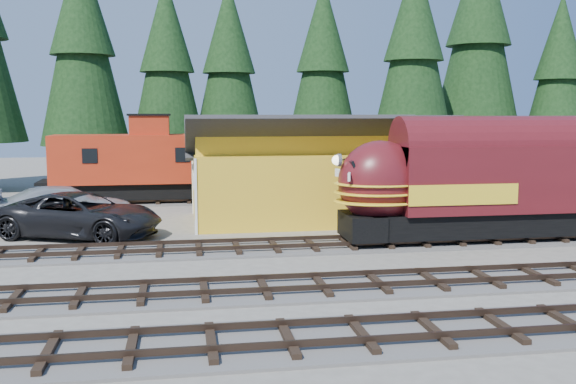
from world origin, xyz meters
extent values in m
plane|color=#6B665B|center=(0.00, 0.00, 0.00)|extent=(120.00, 120.00, 0.00)
cube|color=#4C4947|center=(10.00, 4.00, 0.04)|extent=(68.00, 3.20, 0.08)
cube|color=#38281E|center=(10.00, 4.72, 0.25)|extent=(68.00, 0.08, 0.16)
cube|color=#4C4947|center=(-10.00, 18.00, 0.04)|extent=(32.00, 3.20, 0.08)
cube|color=#38281E|center=(-10.00, 17.28, 0.25)|extent=(32.00, 0.08, 0.16)
cube|color=#38281E|center=(-10.00, 18.72, 0.25)|extent=(32.00, 0.08, 0.16)
cube|color=yellow|center=(0.00, 10.50, 1.70)|extent=(12.00, 6.00, 3.40)
cube|color=gold|center=(0.00, 10.50, 4.12)|extent=(11.88, 3.30, 1.44)
cube|color=white|center=(-6.04, 9.50, 2.20)|extent=(0.06, 2.40, 0.60)
cone|color=black|center=(-13.25, 26.60, 10.13)|extent=(6.18, 6.18, 14.08)
cone|color=black|center=(-7.48, 27.25, 8.98)|extent=(5.48, 5.48, 12.48)
cone|color=black|center=(-2.93, 27.91, 8.98)|extent=(5.48, 5.48, 12.48)
cone|color=black|center=(4.16, 27.46, 9.14)|extent=(5.58, 5.58, 12.70)
cone|color=black|center=(10.17, 24.24, 9.85)|extent=(6.01, 6.01, 13.69)
cone|color=black|center=(16.86, 27.85, 11.52)|extent=(7.03, 7.03, 16.01)
cone|color=black|center=(22.20, 24.95, 8.55)|extent=(5.22, 5.22, 11.88)
cube|color=black|center=(7.26, 4.00, 0.83)|extent=(12.98, 2.32, 1.00)
cube|color=#541317|center=(7.99, 4.00, 2.70)|extent=(11.84, 2.73, 2.73)
ellipsoid|color=#541317|center=(1.34, 4.00, 2.61)|extent=(3.46, 2.68, 3.37)
sphere|color=white|center=(-0.46, 4.00, 3.52)|extent=(0.40, 0.40, 0.40)
cube|color=black|center=(-9.34, 18.00, 0.80)|extent=(8.47, 2.18, 0.94)
cube|color=#B02B12|center=(-9.34, 18.00, 2.68)|extent=(9.41, 2.73, 2.82)
cube|color=#B02B12|center=(-8.40, 18.00, 4.66)|extent=(2.26, 2.07, 1.13)
imported|color=black|center=(-10.96, 7.71, 0.98)|extent=(7.77, 5.75, 1.96)
imported|color=#A9ACB1|center=(-12.13, 11.07, 0.94)|extent=(6.93, 4.16, 1.88)
camera|label=1|loc=(-6.60, -20.87, 5.43)|focal=40.00mm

